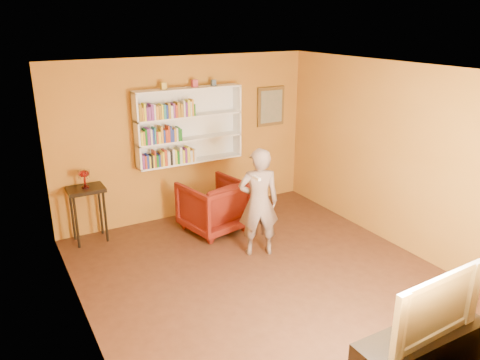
% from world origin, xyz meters
% --- Properties ---
extents(room_shell, '(5.30, 5.80, 2.88)m').
position_xyz_m(room_shell, '(0.00, 0.00, 1.02)').
color(room_shell, '#402314').
rests_on(room_shell, ground).
extents(bookshelf, '(1.80, 0.29, 1.23)m').
position_xyz_m(bookshelf, '(0.00, 2.41, 1.59)').
color(bookshelf, white).
rests_on(bookshelf, room_shell).
extents(books_row_lower, '(0.91, 0.19, 0.27)m').
position_xyz_m(books_row_lower, '(-0.40, 2.30, 1.13)').
color(books_row_lower, '#722B82').
rests_on(books_row_lower, bookshelf).
extents(books_row_middle, '(0.68, 0.19, 0.27)m').
position_xyz_m(books_row_middle, '(-0.52, 2.30, 1.51)').
color(books_row_middle, yellow).
rests_on(books_row_middle, bookshelf).
extents(books_row_upper, '(0.92, 0.19, 0.27)m').
position_xyz_m(books_row_upper, '(-0.40, 2.30, 1.89)').
color(books_row_upper, olive).
rests_on(books_row_upper, bookshelf).
extents(ornament_left, '(0.08, 0.08, 0.11)m').
position_xyz_m(ornament_left, '(-0.41, 2.35, 2.27)').
color(ornament_left, gold).
rests_on(ornament_left, bookshelf).
extents(ornament_centre, '(0.09, 0.09, 0.12)m').
position_xyz_m(ornament_centre, '(0.12, 2.35, 2.27)').
color(ornament_centre, '#AA384A').
rests_on(ornament_centre, bookshelf).
extents(ornament_right, '(0.07, 0.07, 0.10)m').
position_xyz_m(ornament_right, '(0.45, 2.35, 2.26)').
color(ornament_right, '#42556E').
rests_on(ornament_right, bookshelf).
extents(framed_painting, '(0.55, 0.05, 0.70)m').
position_xyz_m(framed_painting, '(1.65, 2.46, 1.75)').
color(framed_painting, brown).
rests_on(framed_painting, room_shell).
extents(console_table, '(0.53, 0.41, 0.87)m').
position_xyz_m(console_table, '(-1.75, 2.25, 0.72)').
color(console_table, black).
rests_on(console_table, ground).
extents(ruby_lustre, '(0.17, 0.16, 0.27)m').
position_xyz_m(ruby_lustre, '(-1.75, 2.25, 1.06)').
color(ruby_lustre, '#980E0D').
rests_on(ruby_lustre, console_table).
extents(armchair, '(1.05, 1.07, 0.83)m').
position_xyz_m(armchair, '(0.08, 1.67, 0.42)').
color(armchair, '#4F0905').
rests_on(armchair, ground).
extents(person, '(0.68, 0.57, 1.59)m').
position_xyz_m(person, '(0.29, 0.64, 0.80)').
color(person, '#735F55').
rests_on(person, ground).
extents(game_remote, '(0.04, 0.15, 0.04)m').
position_xyz_m(game_remote, '(0.02, 0.27, 1.32)').
color(game_remote, white).
rests_on(game_remote, person).
extents(tv_cabinet, '(1.41, 0.42, 0.50)m').
position_xyz_m(tv_cabinet, '(0.31, -2.25, 0.25)').
color(tv_cabinet, black).
rests_on(tv_cabinet, ground).
extents(television, '(1.14, 0.20, 0.66)m').
position_xyz_m(television, '(0.31, -2.25, 0.83)').
color(television, black).
rests_on(television, tv_cabinet).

